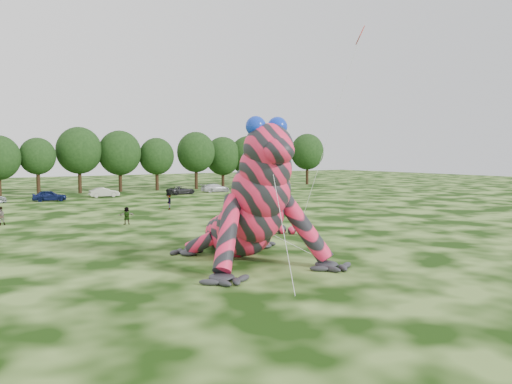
{
  "coord_description": "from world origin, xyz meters",
  "views": [
    {
      "loc": [
        -12.07,
        -22.95,
        6.37
      ],
      "look_at": [
        4.39,
        2.46,
        4.0
      ],
      "focal_mm": 35.0,
      "sensor_mm": 36.0,
      "label": 1
    }
  ],
  "objects": [
    {
      "name": "ground",
      "position": [
        0.0,
        0.0,
        0.0
      ],
      "size": [
        240.0,
        240.0,
        0.0
      ],
      "primitive_type": "plane",
      "color": "#16330A",
      "rests_on": "ground"
    },
    {
      "name": "inflatable_gecko",
      "position": [
        3.57,
        3.46,
        4.19
      ],
      "size": [
        15.84,
        18.18,
        8.37
      ],
      "primitive_type": null,
      "rotation": [
        0.0,
        0.0,
        -0.11
      ],
      "color": "#F6234E",
      "rests_on": "ground"
    },
    {
      "name": "flying_kite",
      "position": [
        15.14,
        5.21,
        14.13
      ],
      "size": [
        3.38,
        4.52,
        16.16
      ],
      "color": "red",
      "rests_on": "ground"
    },
    {
      "name": "tree_9",
      "position": [
        1.06,
        57.35,
        4.34
      ],
      "size": [
        5.27,
        4.74,
        8.68
      ],
      "primitive_type": null,
      "color": "black",
      "rests_on": "ground"
    },
    {
      "name": "tree_10",
      "position": [
        7.4,
        58.58,
        5.25
      ],
      "size": [
        7.09,
        6.38,
        10.5
      ],
      "primitive_type": null,
      "color": "black",
      "rests_on": "ground"
    },
    {
      "name": "tree_11",
      "position": [
        13.79,
        58.2,
        5.03
      ],
      "size": [
        7.01,
        6.31,
        10.07
      ],
      "primitive_type": null,
      "color": "black",
      "rests_on": "ground"
    },
    {
      "name": "tree_12",
      "position": [
        20.01,
        57.74,
        4.49
      ],
      "size": [
        5.99,
        5.39,
        8.97
      ],
      "primitive_type": null,
      "color": "black",
      "rests_on": "ground"
    },
    {
      "name": "tree_13",
      "position": [
        27.13,
        57.13,
        5.06
      ],
      "size": [
        6.83,
        6.15,
        10.13
      ],
      "primitive_type": null,
      "color": "black",
      "rests_on": "ground"
    },
    {
      "name": "tree_14",
      "position": [
        33.46,
        58.72,
        4.7
      ],
      "size": [
        6.82,
        6.14,
        9.4
      ],
      "primitive_type": null,
      "color": "black",
      "rests_on": "ground"
    },
    {
      "name": "tree_15",
      "position": [
        38.47,
        57.77,
        4.82
      ],
      "size": [
        7.17,
        6.45,
        9.63
      ],
      "primitive_type": null,
      "color": "black",
      "rests_on": "ground"
    },
    {
      "name": "tree_16",
      "position": [
        45.45,
        59.37,
        4.69
      ],
      "size": [
        6.26,
        5.63,
        9.37
      ],
      "primitive_type": null,
      "color": "black",
      "rests_on": "ground"
    },
    {
      "name": "tree_17",
      "position": [
        51.95,
        56.66,
        5.15
      ],
      "size": [
        6.98,
        6.28,
        10.3
      ],
      "primitive_type": null,
      "color": "black",
      "rests_on": "ground"
    },
    {
      "name": "car_4",
      "position": [
        0.71,
        47.12,
        0.73
      ],
      "size": [
        4.52,
        2.51,
        1.45
      ],
      "primitive_type": "imported",
      "rotation": [
        0.0,
        0.0,
        1.37
      ],
      "color": "#0F1846",
      "rests_on": "ground"
    },
    {
      "name": "car_5",
      "position": [
        8.54,
        49.27,
        0.69
      ],
      "size": [
        4.25,
        1.7,
        1.38
      ],
      "primitive_type": "imported",
      "rotation": [
        0.0,
        0.0,
        1.51
      ],
      "color": "beige",
      "rests_on": "ground"
    },
    {
      "name": "car_6",
      "position": [
        19.93,
        47.74,
        0.63
      ],
      "size": [
        4.86,
        2.96,
        1.26
      ],
      "primitive_type": "imported",
      "rotation": [
        0.0,
        0.0,
        1.77
      ],
      "color": "#29292C",
      "rests_on": "ground"
    },
    {
      "name": "car_7",
      "position": [
        26.5,
        48.77,
        0.69
      ],
      "size": [
        4.85,
        2.16,
        1.38
      ],
      "primitive_type": "imported",
      "rotation": [
        0.0,
        0.0,
        1.52
      ],
      "color": "silver",
      "rests_on": "ground"
    },
    {
      "name": "spectator_2",
      "position": [
        10.12,
        29.46,
        0.93
      ],
      "size": [
        1.01,
        1.35,
        1.86
      ],
      "primitive_type": "imported",
      "rotation": [
        0.0,
        0.0,
        4.42
      ],
      "color": "gray",
      "rests_on": "ground"
    },
    {
      "name": "spectator_5",
      "position": [
        2.27,
        20.49,
        0.78
      ],
      "size": [
        1.47,
        0.52,
        1.57
      ],
      "primitive_type": "imported",
      "rotation": [
        0.0,
        0.0,
        3.1
      ],
      "color": "gray",
      "rests_on": "ground"
    },
    {
      "name": "spectator_1",
      "position": [
        -7.29,
        25.94,
        0.83
      ],
      "size": [
        0.89,
        0.74,
        1.66
      ],
      "primitive_type": "imported",
      "rotation": [
        0.0,
        0.0,
        3.28
      ],
      "color": "gray",
      "rests_on": "ground"
    }
  ]
}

